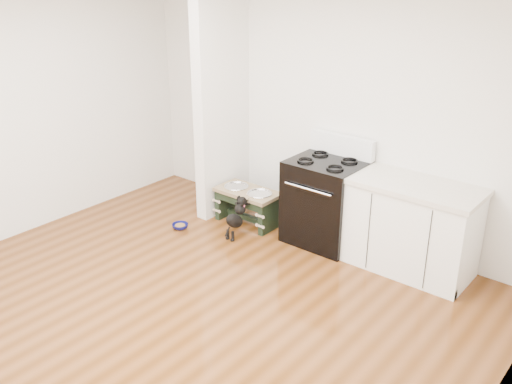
% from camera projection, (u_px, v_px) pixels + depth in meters
% --- Properties ---
extents(ground, '(5.00, 5.00, 0.00)m').
position_uv_depth(ground, '(161.00, 322.00, 4.89)').
color(ground, '#4D280D').
rests_on(ground, ground).
extents(room_shell, '(5.00, 5.00, 5.00)m').
position_uv_depth(room_shell, '(148.00, 141.00, 4.26)').
color(room_shell, silver).
rests_on(room_shell, ground).
extents(partition_wall, '(0.15, 0.80, 2.70)m').
position_uv_depth(partition_wall, '(222.00, 101.00, 6.55)').
color(partition_wall, silver).
rests_on(partition_wall, ground).
extents(oven_range, '(0.76, 0.69, 1.14)m').
position_uv_depth(oven_range, '(326.00, 200.00, 6.10)').
color(oven_range, black).
rests_on(oven_range, ground).
extents(cabinet_run, '(1.24, 0.64, 0.91)m').
position_uv_depth(cabinet_run, '(411.00, 227.00, 5.55)').
color(cabinet_run, white).
rests_on(cabinet_run, ground).
extents(dog_feeder, '(0.75, 0.40, 0.43)m').
position_uv_depth(dog_feeder, '(247.00, 200.00, 6.58)').
color(dog_feeder, black).
rests_on(dog_feeder, ground).
extents(puppy, '(0.13, 0.38, 0.46)m').
position_uv_depth(puppy, '(237.00, 216.00, 6.27)').
color(puppy, black).
rests_on(puppy, ground).
extents(floor_bowl, '(0.18, 0.18, 0.06)m').
position_uv_depth(floor_bowl, '(180.00, 226.00, 6.54)').
color(floor_bowl, '#0B0F52').
rests_on(floor_bowl, ground).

